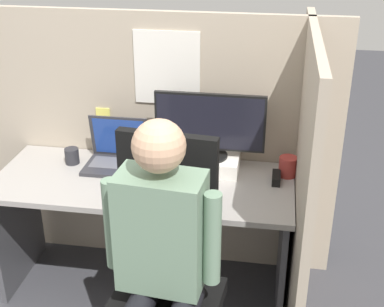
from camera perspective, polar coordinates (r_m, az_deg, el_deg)
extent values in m
cube|color=tan|center=(3.07, -3.80, 1.02)|extent=(2.07, 0.04, 1.51)
cube|color=white|center=(2.87, -2.69, 9.09)|extent=(0.36, 0.01, 0.40)
cube|color=#F4EA66|center=(3.06, -9.47, 4.09)|extent=(0.08, 0.01, 0.08)
cube|color=#EA9EC6|center=(2.88, 5.91, 5.32)|extent=(0.07, 0.01, 0.07)
cube|color=tan|center=(2.65, 11.55, -3.73)|extent=(0.04, 1.26, 1.51)
cube|color=#9E9993|center=(2.81, -5.27, -3.10)|extent=(1.57, 0.63, 0.03)
cube|color=#4C4C51|center=(3.24, -18.07, -7.40)|extent=(0.03, 0.53, 0.67)
cube|color=#4C4C51|center=(2.93, 9.61, -10.22)|extent=(0.03, 0.53, 0.67)
cube|color=white|center=(2.88, 1.84, -1.01)|extent=(0.32, 0.22, 0.08)
cylinder|color=black|center=(2.86, 1.85, -0.19)|extent=(0.20, 0.20, 0.01)
cylinder|color=black|center=(2.85, 1.86, 0.30)|extent=(0.04, 0.04, 0.04)
cube|color=black|center=(2.79, 1.92, 3.40)|extent=(0.58, 0.02, 0.31)
cube|color=black|center=(2.77, 1.88, 3.29)|extent=(0.56, 0.00, 0.29)
cube|color=#2D2D33|center=(2.94, -8.17, -1.37)|extent=(0.33, 0.25, 0.02)
cube|color=#5B5B60|center=(2.95, -8.08, -1.02)|extent=(0.28, 0.14, 0.00)
cube|color=#2D2D33|center=(2.97, -7.75, 1.81)|extent=(0.33, 0.05, 0.25)
cube|color=#1E3D93|center=(2.97, -7.78, 1.77)|extent=(0.29, 0.04, 0.22)
ellipsoid|color=silver|center=(2.73, -3.67, -3.20)|extent=(0.07, 0.05, 0.03)
cube|color=black|center=(2.80, 8.98, -2.59)|extent=(0.04, 0.12, 0.04)
cone|color=orange|center=(2.63, -7.07, -4.49)|extent=(0.04, 0.09, 0.04)
cylinder|color=green|center=(2.68, -6.73, -3.87)|extent=(0.02, 0.02, 0.02)
cube|color=black|center=(2.35, -2.56, -5.31)|extent=(0.44, 0.09, 0.66)
cube|color=gray|center=(2.12, -3.30, -8.30)|extent=(0.36, 0.23, 0.50)
sphere|color=#D8A884|center=(1.94, -3.57, 0.80)|extent=(0.20, 0.20, 0.20)
cylinder|color=gray|center=(2.18, -8.47, -7.46)|extent=(0.07, 0.07, 0.40)
cylinder|color=gray|center=(2.08, 2.17, -9.10)|extent=(0.07, 0.07, 0.40)
cylinder|color=#A3332D|center=(2.86, 10.19, -1.37)|extent=(0.09, 0.09, 0.11)
cylinder|color=#28282D|center=(3.02, -12.68, -0.26)|extent=(0.08, 0.08, 0.09)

